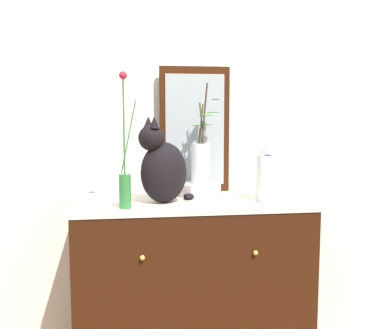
{
  "coord_description": "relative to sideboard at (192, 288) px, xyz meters",
  "views": [
    {
      "loc": [
        -0.3,
        -2.21,
        1.37
      ],
      "look_at": [
        0.0,
        0.0,
        1.12
      ],
      "focal_mm": 41.72,
      "sensor_mm": 36.0,
      "label": 1
    }
  ],
  "objects": [
    {
      "name": "jar_lidded_porcelain",
      "position": [
        0.37,
        -0.09,
        0.6
      ],
      "size": [
        0.09,
        0.09,
        0.3
      ],
      "color": "white",
      "rests_on": "sideboard"
    },
    {
      "name": "vase_glass_clear",
      "position": [
        0.06,
        0.09,
        0.66
      ],
      "size": [
        0.16,
        0.18,
        0.52
      ],
      "color": "silver",
      "rests_on": "bowl_porcelain"
    },
    {
      "name": "cat_sitting",
      "position": [
        -0.15,
        -0.06,
        0.64
      ],
      "size": [
        0.45,
        0.26,
        0.42
      ],
      "color": "black",
      "rests_on": "sideboard"
    },
    {
      "name": "sideboard",
      "position": [
        0.0,
        0.0,
        0.0
      ],
      "size": [
        1.18,
        0.54,
        0.94
      ],
      "color": "black",
      "rests_on": "ground_plane"
    },
    {
      "name": "vase_slim_green",
      "position": [
        -0.33,
        -0.16,
        0.61
      ],
      "size": [
        0.09,
        0.06,
        0.62
      ],
      "color": "#2B6D31",
      "rests_on": "sideboard"
    },
    {
      "name": "bowl_porcelain",
      "position": [
        0.06,
        0.09,
        0.5
      ],
      "size": [
        0.22,
        0.22,
        0.07
      ],
      "primitive_type": "cylinder",
      "color": "silver",
      "rests_on": "sideboard"
    },
    {
      "name": "mirror_leaning",
      "position": [
        0.05,
        0.24,
        0.81
      ],
      "size": [
        0.39,
        0.03,
        0.69
      ],
      "color": "black",
      "rests_on": "sideboard"
    },
    {
      "name": "wall_back",
      "position": [
        0.0,
        0.33,
        0.83
      ],
      "size": [
        4.4,
        0.08,
        2.6
      ],
      "primitive_type": "cube",
      "color": "beige",
      "rests_on": "ground_plane"
    }
  ]
}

